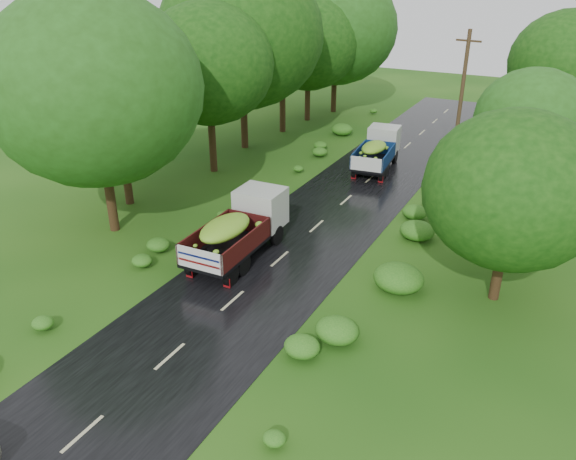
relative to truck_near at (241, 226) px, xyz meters
The scene contains 9 objects.
ground 7.90m from the truck_near, 76.93° to the right, with size 120.00×120.00×0.00m, color #13400D.
road 3.44m from the truck_near, 55.56° to the right, with size 6.50×80.00×0.02m, color black.
road_lines 2.77m from the truck_near, 41.63° to the right, with size 0.12×69.60×0.00m.
truck_near is the anchor object (origin of this frame).
truck_far 14.58m from the truck_near, 84.32° to the left, with size 2.63×5.89×2.40m.
utility_pole 17.47m from the truck_near, 69.56° to the left, with size 1.54×0.39×8.84m.
trees_left 16.79m from the truck_near, 120.64° to the left, with size 6.17×32.84×10.12m.
trees_right 19.45m from the truck_near, 54.76° to the left, with size 4.95×30.89×8.16m.
shrubs 6.77m from the truck_near, 74.75° to the left, with size 11.90×44.00×0.70m.
Camera 1 is at (10.92, -11.95, 12.37)m, focal length 35.00 mm.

